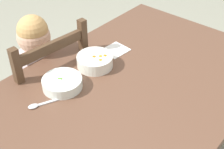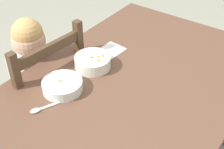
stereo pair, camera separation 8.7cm
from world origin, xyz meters
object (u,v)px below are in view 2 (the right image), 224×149
(child_figure, at_px, (38,76))
(dining_table, at_px, (130,98))
(spoon, at_px, (40,109))
(dining_chair, at_px, (42,101))
(bowl_of_peas, at_px, (62,85))
(bowl_of_carrots, at_px, (93,62))

(child_figure, bearing_deg, dining_table, -77.12)
(child_figure, relative_size, spoon, 7.23)
(spoon, bearing_deg, child_figure, 50.11)
(dining_chair, relative_size, bowl_of_peas, 5.26)
(child_figure, height_order, spoon, child_figure)
(child_figure, bearing_deg, spoon, -129.89)
(child_figure, xyz_separation_m, bowl_of_peas, (-0.11, -0.29, 0.15))
(child_figure, distance_m, bowl_of_peas, 0.34)
(child_figure, height_order, bowl_of_peas, child_figure)
(dining_table, xyz_separation_m, dining_chair, (-0.12, 0.51, -0.20))
(child_figure, distance_m, bowl_of_carrots, 0.35)
(dining_table, relative_size, spoon, 10.71)
(bowl_of_carrots, bearing_deg, child_figure, 109.94)
(bowl_of_peas, bearing_deg, bowl_of_carrots, -0.03)
(dining_table, bearing_deg, child_figure, 102.88)
(dining_chair, xyz_separation_m, bowl_of_carrots, (0.11, -0.30, 0.33))
(child_figure, xyz_separation_m, spoon, (-0.25, -0.30, 0.13))
(bowl_of_carrots, distance_m, spoon, 0.36)
(spoon, bearing_deg, dining_table, -28.61)
(child_figure, xyz_separation_m, bowl_of_carrots, (0.11, -0.29, 0.15))
(bowl_of_peas, height_order, spoon, bowl_of_peas)
(bowl_of_carrots, relative_size, spoon, 1.31)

